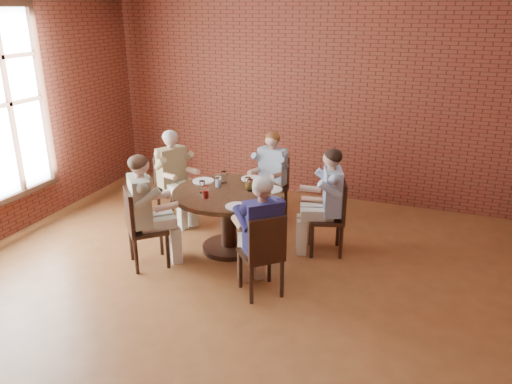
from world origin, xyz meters
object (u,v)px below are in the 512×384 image
(diner_a, at_px, (327,202))
(diner_e, at_px, (261,237))
(diner_b, at_px, (271,177))
(dining_table, at_px, (228,209))
(chair_b, at_px, (273,185))
(chair_d, at_px, (140,225))
(chair_a, at_px, (333,214))
(chair_c, at_px, (172,186))
(diner_d, at_px, (146,211))
(chair_e, at_px, (264,252))
(smartphone, at_px, (257,205))
(diner_c, at_px, (174,177))

(diner_a, distance_m, diner_e, 1.19)
(diner_b, bearing_deg, dining_table, -90.00)
(chair_b, distance_m, chair_d, 2.03)
(chair_a, xyz_separation_m, chair_c, (-2.25, 0.18, -0.00))
(chair_b, bearing_deg, chair_d, -108.30)
(diner_d, xyz_separation_m, chair_e, (1.44, -0.17, -0.16))
(dining_table, distance_m, diner_e, 1.03)
(chair_c, bearing_deg, diner_a, -67.90)
(diner_d, bearing_deg, chair_e, -139.44)
(chair_a, height_order, diner_e, diner_e)
(diner_e, bearing_deg, chair_e, 90.00)
(dining_table, distance_m, chair_a, 1.22)
(dining_table, xyz_separation_m, chair_c, (-1.08, 0.56, -0.04))
(diner_d, bearing_deg, chair_a, -103.84)
(diner_b, relative_size, chair_e, 1.37)
(chair_e, bearing_deg, dining_table, -90.00)
(chair_c, xyz_separation_m, diner_e, (1.77, -1.32, 0.13))
(chair_a, height_order, diner_d, diner_d)
(chair_e, bearing_deg, chair_b, -115.87)
(chair_b, relative_size, diner_d, 0.68)
(diner_b, height_order, diner_d, diner_d)
(dining_table, bearing_deg, diner_e, -47.78)
(chair_a, distance_m, diner_a, 0.16)
(diner_a, relative_size, diner_e, 1.02)
(dining_table, xyz_separation_m, chair_b, (0.17, 1.11, -0.05))
(chair_a, xyz_separation_m, smartphone, (-0.70, -0.66, 0.26))
(chair_c, relative_size, chair_e, 1.00)
(dining_table, xyz_separation_m, smartphone, (0.46, -0.28, 0.23))
(diner_e, bearing_deg, chair_d, -44.55)
(diner_d, xyz_separation_m, diner_e, (1.39, -0.11, -0.02))
(dining_table, distance_m, chair_d, 1.03)
(chair_a, relative_size, diner_e, 0.72)
(diner_b, xyz_separation_m, diner_d, (-0.86, -1.69, 0.04))
(diner_d, bearing_deg, diner_e, -137.44)
(chair_a, bearing_deg, dining_table, -90.00)
(chair_a, relative_size, diner_d, 0.70)
(chair_a, relative_size, diner_b, 0.74)
(chair_a, distance_m, chair_e, 1.27)
(diner_b, bearing_deg, chair_c, -150.19)
(diner_b, bearing_deg, diner_d, -108.14)
(chair_a, bearing_deg, diner_c, -112.11)
(chair_a, height_order, chair_b, chair_a)
(chair_b, xyz_separation_m, chair_c, (-1.26, -0.55, 0.01))
(chair_d, relative_size, chair_e, 1.03)
(chair_a, relative_size, chair_d, 0.99)
(diner_c, bearing_deg, chair_a, -66.36)
(chair_e, bearing_deg, diner_a, -148.91)
(diner_b, height_order, chair_d, diner_b)
(dining_table, distance_m, diner_d, 0.96)
(diner_a, xyz_separation_m, diner_d, (-1.79, -1.00, 0.01))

